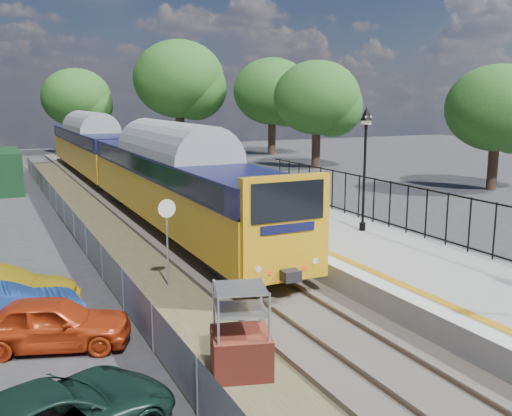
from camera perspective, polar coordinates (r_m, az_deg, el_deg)
ground at (r=14.57m, az=7.43°, el=-12.63°), size 120.00×120.00×0.00m
track_bed at (r=22.66m, az=-7.06°, el=-3.75°), size 5.90×80.00×0.29m
platform at (r=23.01m, az=5.39°, el=-2.57°), size 5.00×70.00×0.90m
platform_edge at (r=21.93m, az=0.78°, el=-1.98°), size 0.90×70.00×0.01m
victorian_lamp_north at (r=21.38m, az=10.90°, el=6.70°), size 0.44×0.44×4.60m
palisade_fence at (r=19.72m, az=20.08°, el=-1.35°), size 0.12×26.00×2.00m
wire_fence at (r=23.93m, az=-17.39°, el=-2.14°), size 0.06×52.00×1.20m
tree_line at (r=53.86m, az=-16.62°, el=11.34°), size 56.80×43.80×11.88m
train at (r=34.84m, az=-13.35°, el=4.93°), size 2.82×40.83×3.51m
brick_plinth at (r=12.29m, az=-1.52°, el=-12.34°), size 1.53×1.53×1.98m
speed_sign at (r=17.59m, az=-8.88°, el=-2.00°), size 0.57×0.12×2.80m
car_red at (r=14.44m, az=-19.76°, el=-10.77°), size 3.92×2.56×1.24m
car_blue at (r=15.58m, az=-23.94°, el=-9.42°), size 3.96×1.68×1.27m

